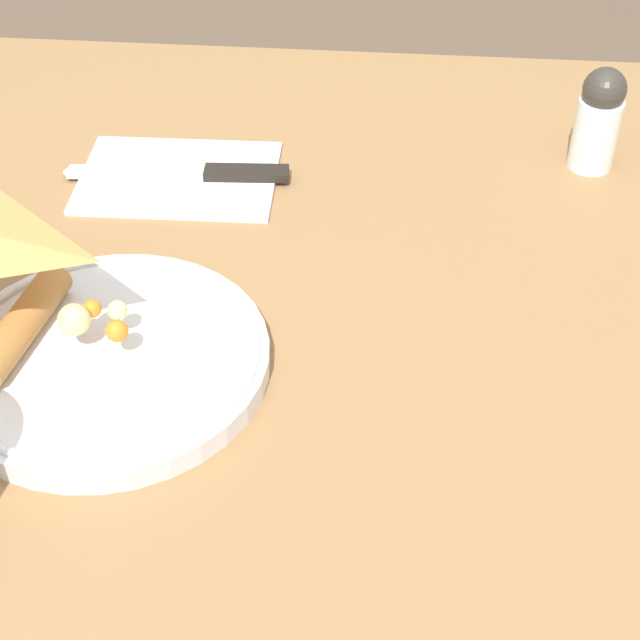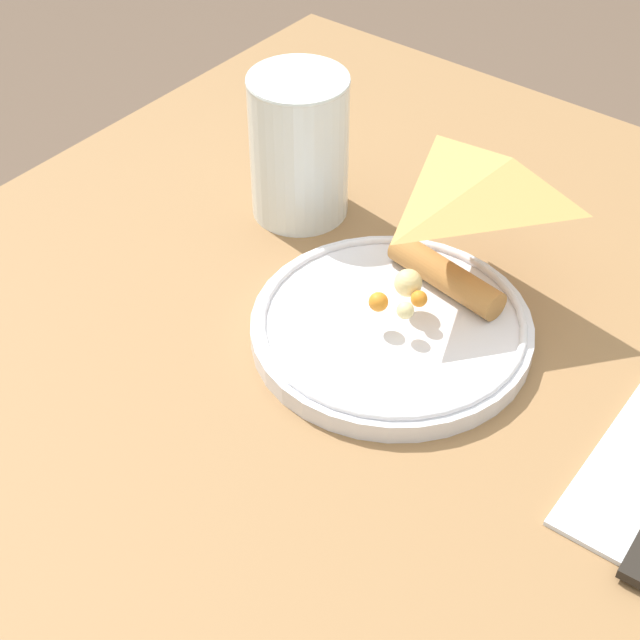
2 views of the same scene
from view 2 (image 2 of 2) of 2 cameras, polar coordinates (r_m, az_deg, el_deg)
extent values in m
cube|color=olive|center=(0.68, 1.45, -8.87)|extent=(1.05, 0.89, 0.03)
cube|color=#382D23|center=(1.37, -0.09, 1.84)|extent=(0.06, 0.06, 0.69)
cylinder|color=white|center=(0.75, 4.17, -0.55)|extent=(0.21, 0.21, 0.02)
torus|color=white|center=(0.74, 4.20, 0.00)|extent=(0.20, 0.20, 0.01)
pyramid|color=tan|center=(0.73, 3.83, 0.22)|extent=(0.15, 0.13, 0.02)
cylinder|color=#B77A3D|center=(0.77, 7.31, 2.58)|extent=(0.04, 0.11, 0.02)
sphere|color=orange|center=(0.73, 5.78, 1.24)|extent=(0.01, 0.01, 0.01)
sphere|color=orange|center=(0.72, 3.42, 1.06)|extent=(0.01, 0.01, 0.01)
sphere|color=#EFDB93|center=(0.72, 4.98, 0.56)|extent=(0.01, 0.01, 0.01)
sphere|color=#EFDB93|center=(0.74, 5.15, 2.16)|extent=(0.02, 0.02, 0.02)
cylinder|color=white|center=(0.84, -1.23, 10.04)|extent=(0.08, 0.08, 0.13)
cylinder|color=white|center=(0.85, -1.21, 9.20)|extent=(0.07, 0.07, 0.10)
torus|color=white|center=(0.81, -1.29, 13.78)|extent=(0.09, 0.09, 0.00)
camera|label=1|loc=(0.81, -37.41, 31.25)|focal=55.00mm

